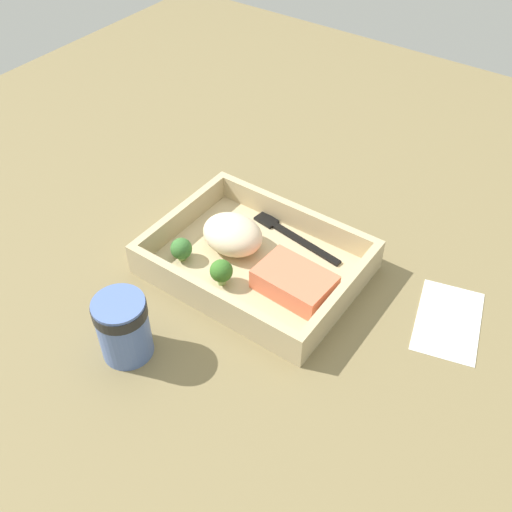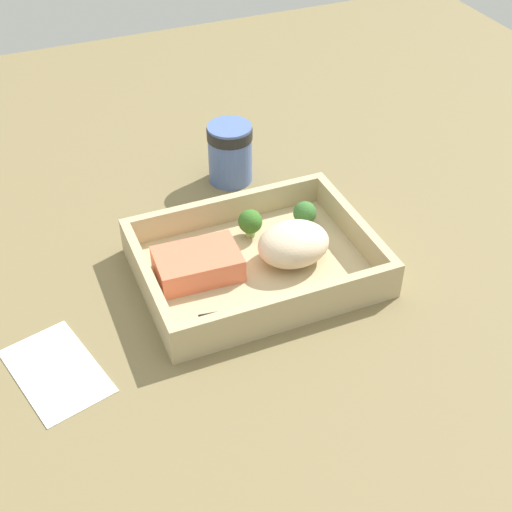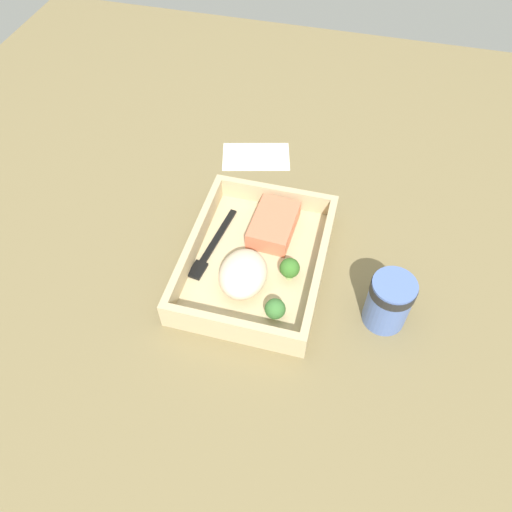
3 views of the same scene
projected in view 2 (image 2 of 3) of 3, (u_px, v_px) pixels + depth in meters
ground_plane at (256, 278)px, 90.71cm from camera, size 160.00×160.00×2.00cm
takeout_tray at (256, 269)px, 89.70cm from camera, size 28.85×21.80×1.20cm
tray_rim at (256, 254)px, 88.11cm from camera, size 28.85×21.80×3.78cm
salmon_fillet at (198, 264)px, 87.04cm from camera, size 10.61×7.33×3.17cm
mashed_potatoes at (293, 244)px, 88.50cm from camera, size 9.18×7.40×5.13cm
broccoli_floret_1 at (305, 213)px, 94.62cm from camera, size 3.13×3.13×3.54cm
broccoli_floret_2 at (250, 222)px, 92.52cm from camera, size 3.18×3.18×3.94cm
fork at (275, 306)px, 83.29cm from camera, size 15.87×3.86×0.44cm
paper_cup at (230, 150)px, 103.37cm from camera, size 6.59×6.59×8.95cm
receipt_slip at (56, 371)px, 77.31cm from camera, size 11.23×14.78×0.24cm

